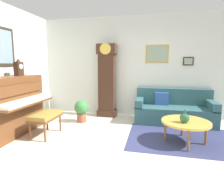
{
  "coord_description": "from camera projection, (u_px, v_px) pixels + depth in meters",
  "views": [
    {
      "loc": [
        0.65,
        -2.85,
        1.48
      ],
      "look_at": [
        -0.27,
        1.31,
        0.89
      ],
      "focal_mm": 29.54,
      "sensor_mm": 36.0,
      "label": 1
    }
  ],
  "objects": [
    {
      "name": "wall_back",
      "position": [
        130.0,
        67.0,
        5.22
      ],
      "size": [
        5.3,
        0.13,
        2.8
      ],
      "color": "silver",
      "rests_on": "ground_plane"
    },
    {
      "name": "potted_plant",
      "position": [
        82.0,
        110.0,
        4.71
      ],
      "size": [
        0.36,
        0.36,
        0.56
      ],
      "color": "#935138",
      "rests_on": "ground_plane"
    },
    {
      "name": "piano_bench",
      "position": [
        46.0,
        117.0,
        3.79
      ],
      "size": [
        0.42,
        0.7,
        0.48
      ],
      "color": "brown",
      "rests_on": "ground_plane"
    },
    {
      "name": "grandfather_clock",
      "position": [
        107.0,
        82.0,
        5.17
      ],
      "size": [
        0.52,
        0.34,
        2.03
      ],
      "color": "#3D2316",
      "rests_on": "ground_plane"
    },
    {
      "name": "mantel_clock",
      "position": [
        19.0,
        68.0,
        4.04
      ],
      "size": [
        0.13,
        0.18,
        0.38
      ],
      "color": "#3D2316",
      "rests_on": "piano"
    },
    {
      "name": "ground_plane",
      "position": [
        111.0,
        155.0,
        3.1
      ],
      "size": [
        6.4,
        6.0,
        0.1
      ],
      "primitive_type": "cube",
      "color": "beige"
    },
    {
      "name": "green_jug",
      "position": [
        185.0,
        118.0,
        3.31
      ],
      "size": [
        0.17,
        0.17,
        0.24
      ],
      "color": "#234C33",
      "rests_on": "coffee_table"
    },
    {
      "name": "piano",
      "position": [
        11.0,
        105.0,
        3.85
      ],
      "size": [
        0.87,
        1.44,
        1.23
      ],
      "color": "brown",
      "rests_on": "ground_plane"
    },
    {
      "name": "couch",
      "position": [
        173.0,
        110.0,
        4.69
      ],
      "size": [
        1.9,
        0.8,
        0.84
      ],
      "color": "#2D565B",
      "rests_on": "ground_plane"
    },
    {
      "name": "area_rug",
      "position": [
        182.0,
        139.0,
        3.65
      ],
      "size": [
        2.1,
        1.5,
        0.01
      ],
      "primitive_type": "cube",
      "color": "navy",
      "rests_on": "ground_plane"
    },
    {
      "name": "coffee_table",
      "position": [
        186.0,
        122.0,
        3.43
      ],
      "size": [
        0.88,
        0.88,
        0.43
      ],
      "color": "gold",
      "rests_on": "ground_plane"
    }
  ]
}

